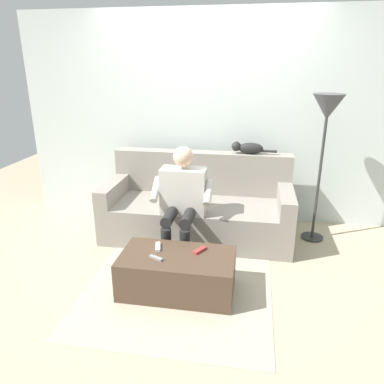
{
  "coord_description": "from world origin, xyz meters",
  "views": [
    {
      "loc": [
        -0.58,
        3.61,
        1.87
      ],
      "look_at": [
        0.0,
        0.25,
        0.64
      ],
      "focal_mm": 34.18,
      "sensor_mm": 36.0,
      "label": 1
    }
  ],
  "objects_px": {
    "cat_on_backrest": "(248,148)",
    "remote_red": "(200,250)",
    "person_solo_seated": "(182,196)",
    "remote_gray": "(156,258)",
    "coffee_table": "(177,273)",
    "remote_white": "(158,247)",
    "floor_lamp": "(327,116)",
    "couch": "(198,209)"
  },
  "relations": [
    {
      "from": "person_solo_seated",
      "to": "cat_on_backrest",
      "type": "xyz_separation_m",
      "value": [
        -0.6,
        -0.74,
        0.35
      ]
    },
    {
      "from": "couch",
      "to": "person_solo_seated",
      "type": "xyz_separation_m",
      "value": [
        0.09,
        0.46,
        0.31
      ]
    },
    {
      "from": "couch",
      "to": "remote_gray",
      "type": "bearing_deg",
      "value": 82.71
    },
    {
      "from": "coffee_table",
      "to": "remote_white",
      "type": "bearing_deg",
      "value": -27.55
    },
    {
      "from": "person_solo_seated",
      "to": "remote_white",
      "type": "relative_size",
      "value": 7.4
    },
    {
      "from": "person_solo_seated",
      "to": "cat_on_backrest",
      "type": "height_order",
      "value": "person_solo_seated"
    },
    {
      "from": "remote_red",
      "to": "remote_gray",
      "type": "bearing_deg",
      "value": -29.05
    },
    {
      "from": "coffee_table",
      "to": "remote_gray",
      "type": "xyz_separation_m",
      "value": [
        0.16,
        0.09,
        0.18
      ]
    },
    {
      "from": "cat_on_backrest",
      "to": "remote_white",
      "type": "xyz_separation_m",
      "value": [
        0.7,
        1.32,
        -0.6
      ]
    },
    {
      "from": "cat_on_backrest",
      "to": "remote_red",
      "type": "height_order",
      "value": "cat_on_backrest"
    },
    {
      "from": "coffee_table",
      "to": "person_solo_seated",
      "type": "distance_m",
      "value": 0.82
    },
    {
      "from": "cat_on_backrest",
      "to": "coffee_table",
      "type": "bearing_deg",
      "value": 70.14
    },
    {
      "from": "cat_on_backrest",
      "to": "floor_lamp",
      "type": "xyz_separation_m",
      "value": [
        -0.77,
        0.19,
        0.39
      ]
    },
    {
      "from": "remote_gray",
      "to": "cat_on_backrest",
      "type": "bearing_deg",
      "value": 90.94
    },
    {
      "from": "cat_on_backrest",
      "to": "remote_gray",
      "type": "distance_m",
      "value": 1.76
    },
    {
      "from": "couch",
      "to": "floor_lamp",
      "type": "relative_size",
      "value": 1.3
    },
    {
      "from": "remote_gray",
      "to": "person_solo_seated",
      "type": "bearing_deg",
      "value": 109.86
    },
    {
      "from": "person_solo_seated",
      "to": "remote_gray",
      "type": "height_order",
      "value": "person_solo_seated"
    },
    {
      "from": "cat_on_backrest",
      "to": "remote_red",
      "type": "distance_m",
      "value": 1.49
    },
    {
      "from": "cat_on_backrest",
      "to": "remote_white",
      "type": "distance_m",
      "value": 1.62
    },
    {
      "from": "cat_on_backrest",
      "to": "floor_lamp",
      "type": "distance_m",
      "value": 0.88
    },
    {
      "from": "remote_red",
      "to": "remote_gray",
      "type": "distance_m",
      "value": 0.38
    },
    {
      "from": "cat_on_backrest",
      "to": "remote_red",
      "type": "xyz_separation_m",
      "value": [
        0.34,
        1.32,
        -0.6
      ]
    },
    {
      "from": "coffee_table",
      "to": "cat_on_backrest",
      "type": "relative_size",
      "value": 1.9
    },
    {
      "from": "coffee_table",
      "to": "remote_red",
      "type": "distance_m",
      "value": 0.27
    },
    {
      "from": "remote_red",
      "to": "remote_white",
      "type": "bearing_deg",
      "value": -58.16
    },
    {
      "from": "remote_white",
      "to": "cat_on_backrest",
      "type": "bearing_deg",
      "value": 137.66
    },
    {
      "from": "floor_lamp",
      "to": "couch",
      "type": "bearing_deg",
      "value": 4.07
    },
    {
      "from": "couch",
      "to": "remote_white",
      "type": "height_order",
      "value": "couch"
    },
    {
      "from": "couch",
      "to": "remote_white",
      "type": "distance_m",
      "value": 1.06
    },
    {
      "from": "couch",
      "to": "coffee_table",
      "type": "xyz_separation_m",
      "value": [
        0.0,
        1.14,
        -0.13
      ]
    },
    {
      "from": "couch",
      "to": "coffee_table",
      "type": "distance_m",
      "value": 1.15
    },
    {
      "from": "coffee_table",
      "to": "remote_white",
      "type": "height_order",
      "value": "remote_white"
    },
    {
      "from": "coffee_table",
      "to": "remote_red",
      "type": "xyz_separation_m",
      "value": [
        -0.18,
        -0.1,
        0.18
      ]
    },
    {
      "from": "couch",
      "to": "cat_on_backrest",
      "type": "height_order",
      "value": "cat_on_backrest"
    },
    {
      "from": "couch",
      "to": "person_solo_seated",
      "type": "height_order",
      "value": "person_solo_seated"
    },
    {
      "from": "coffee_table",
      "to": "floor_lamp",
      "type": "relative_size",
      "value": 0.61
    },
    {
      "from": "remote_white",
      "to": "person_solo_seated",
      "type": "bearing_deg",
      "value": 155.85
    },
    {
      "from": "person_solo_seated",
      "to": "remote_red",
      "type": "xyz_separation_m",
      "value": [
        -0.27,
        0.58,
        -0.26
      ]
    },
    {
      "from": "remote_red",
      "to": "remote_gray",
      "type": "height_order",
      "value": "remote_red"
    },
    {
      "from": "coffee_table",
      "to": "cat_on_backrest",
      "type": "height_order",
      "value": "cat_on_backrest"
    },
    {
      "from": "coffee_table",
      "to": "floor_lamp",
      "type": "bearing_deg",
      "value": -136.11
    }
  ]
}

